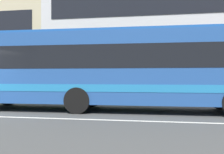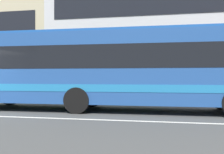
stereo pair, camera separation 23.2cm
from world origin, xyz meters
name	(u,v)px [view 2 (the right image)]	position (x,y,z in m)	size (l,w,h in m)	color
hedge_row_far	(59,93)	(1.70, 6.20, 0.46)	(12.89, 1.10, 0.91)	#336F30
apartment_block_right	(181,23)	(9.07, 15.14, 6.00)	(20.95, 9.11, 12.00)	silver
transit_bus	(103,67)	(5.20, 2.43, 1.80)	(11.96, 2.77, 3.27)	#234E96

